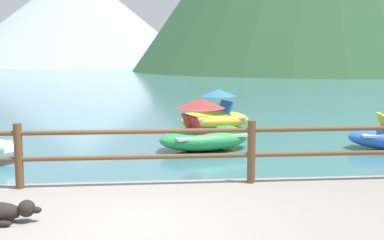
# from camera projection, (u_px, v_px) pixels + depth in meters

# --- Properties ---
(ground_plane) EXTENTS (200.00, 200.00, 0.00)m
(ground_plane) POSITION_uv_depth(u_px,v_px,m) (147.00, 80.00, 45.03)
(ground_plane) COLOR #3D6B75
(dock_railing) EXTENTS (23.92, 0.12, 0.95)m
(dock_railing) POSITION_uv_depth(u_px,v_px,m) (137.00, 147.00, 6.95)
(dock_railing) COLOR brown
(dock_railing) RESTS_ON promenade_dock
(pedal_boat_3) EXTENTS (2.61, 1.90, 1.27)m
(pedal_boat_3) POSITION_uv_depth(u_px,v_px,m) (205.00, 133.00, 11.66)
(pedal_boat_3) COLOR green
(pedal_boat_3) RESTS_ON ground
(pedal_boat_4) EXTENTS (2.50, 1.71, 1.28)m
(pedal_boat_4) POSITION_uv_depth(u_px,v_px,m) (215.00, 116.00, 14.91)
(pedal_boat_4) COLOR yellow
(pedal_boat_4) RESTS_ON ground
(distant_peak) EXTENTS (57.61, 57.61, 22.97)m
(distant_peak) POSITION_uv_depth(u_px,v_px,m) (77.00, 17.00, 111.49)
(distant_peak) COLOR #9EADBC
(distant_peak) RESTS_ON ground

